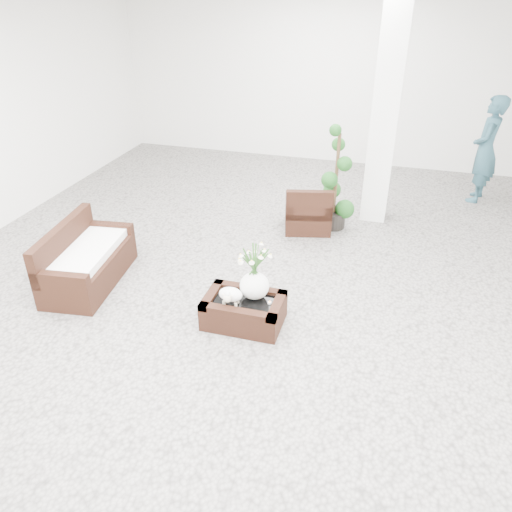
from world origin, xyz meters
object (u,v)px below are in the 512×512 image
(armchair, at_px, (308,207))
(topiary, at_px, (336,179))
(coffee_table, at_px, (244,312))
(loveseat, at_px, (87,255))

(armchair, bearing_deg, topiary, -169.16)
(topiary, bearing_deg, coffee_table, -101.98)
(coffee_table, xyz_separation_m, topiary, (0.60, 2.85, 0.66))
(loveseat, distance_m, topiary, 3.83)
(coffee_table, bearing_deg, topiary, 78.02)
(coffee_table, relative_size, loveseat, 0.60)
(loveseat, height_order, topiary, topiary)
(armchair, distance_m, loveseat, 3.41)
(loveseat, xyz_separation_m, topiary, (2.82, 2.55, 0.42))
(coffee_table, height_order, armchair, armchair)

